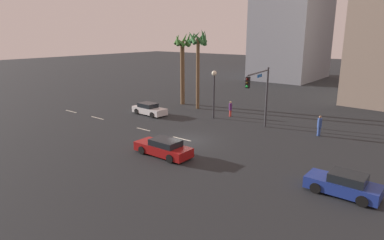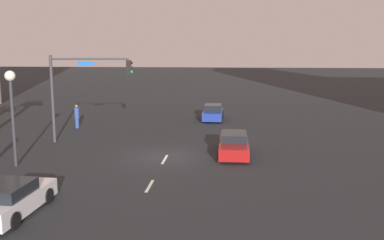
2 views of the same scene
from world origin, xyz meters
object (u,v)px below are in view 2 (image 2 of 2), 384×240
car_1 (213,113)px  pedestrian_0 (77,116)px  car_0 (234,145)px  car_2 (12,199)px  traffic_signal (81,83)px  streetlamp (12,98)px

car_1 → pedestrian_0: size_ratio=2.14×
car_0 → car_2: (-10.33, 8.69, 0.00)m
car_1 → pedestrian_0: bearing=114.1°
car_2 → pedestrian_0: 18.41m
pedestrian_0 → traffic_signal: bearing=-156.6°
car_2 → streetlamp: (6.76, 3.23, 3.11)m
traffic_signal → pedestrian_0: 6.22m
streetlamp → car_2: bearing=-154.5°
traffic_signal → pedestrian_0: (4.97, 2.15, -3.06)m
car_1 → car_2: car_1 is taller
streetlamp → pedestrian_0: bearing=2.6°
streetlamp → car_0: bearing=-73.3°
car_0 → car_1: car_1 is taller
car_1 → traffic_signal: traffic_signal is taller
car_0 → pedestrian_0: 14.62m
traffic_signal → streetlamp: traffic_signal is taller
car_0 → traffic_signal: 11.18m
car_1 → car_0: bearing=-172.2°
car_0 → traffic_signal: traffic_signal is taller
car_2 → pedestrian_0: bearing=11.7°
car_2 → streetlamp: size_ratio=0.84×
car_2 → car_0: bearing=-40.1°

